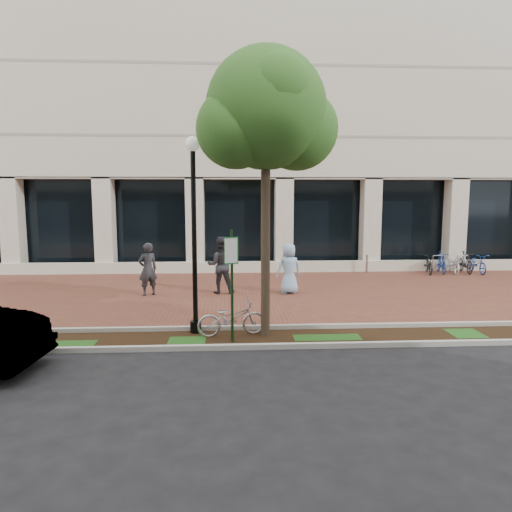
{
  "coord_description": "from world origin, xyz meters",
  "views": [
    {
      "loc": [
        -0.4,
        -15.74,
        3.33
      ],
      "look_at": [
        0.43,
        -0.8,
        1.42
      ],
      "focal_mm": 32.0,
      "sensor_mm": 36.0,
      "label": 1
    }
  ],
  "objects": [
    {
      "name": "parking_sign",
      "position": [
        -0.38,
        -5.48,
        1.65
      ],
      "size": [
        0.34,
        0.07,
        2.62
      ],
      "rotation": [
        0.0,
        0.0,
        0.37
      ],
      "color": "#123314",
      "rests_on": "ground"
    },
    {
      "name": "street_tree",
      "position": [
        0.46,
        -4.95,
        5.17
      ],
      "size": [
        3.34,
        2.78,
        6.75
      ],
      "color": "#4D3B2C",
      "rests_on": "ground"
    },
    {
      "name": "pedestrian_mid",
      "position": [
        -0.76,
        0.05,
        1.0
      ],
      "size": [
        0.99,
        0.78,
        2.0
      ],
      "primitive_type": "imported",
      "rotation": [
        0.0,
        0.0,
        3.11
      ],
      "color": "#25252A",
      "rests_on": "ground"
    },
    {
      "name": "ground",
      "position": [
        0.0,
        0.0,
        0.0
      ],
      "size": [
        120.0,
        120.0,
        0.0
      ],
      "primitive_type": "plane",
      "color": "black",
      "rests_on": "ground"
    },
    {
      "name": "bollard",
      "position": [
        5.63,
        4.0,
        0.46
      ],
      "size": [
        0.12,
        0.12,
        0.89
      ],
      "color": "#B3B3B8",
      "rests_on": "ground"
    },
    {
      "name": "bike_rack_cluster",
      "position": [
        9.47,
        3.79,
        0.45
      ],
      "size": [
        3.03,
        1.74,
        0.96
      ],
      "rotation": [
        0.0,
        0.0,
        -0.16
      ],
      "color": "black",
      "rests_on": "ground"
    },
    {
      "name": "curb_street_side",
      "position": [
        0.0,
        -6.0,
        0.06
      ],
      "size": [
        40.0,
        0.12,
        0.12
      ],
      "primitive_type": "cube",
      "color": "#B4B4AA",
      "rests_on": "ground"
    },
    {
      "name": "pedestrian_left",
      "position": [
        -3.25,
        -0.19,
        0.91
      ],
      "size": [
        0.8,
        0.71,
        1.83
      ],
      "primitive_type": "imported",
      "rotation": [
        0.0,
        0.0,
        3.67
      ],
      "color": "#27272B",
      "rests_on": "ground"
    },
    {
      "name": "curb_plaza_side",
      "position": [
        0.0,
        -4.5,
        0.06
      ],
      "size": [
        40.0,
        0.12,
        0.12
      ],
      "primitive_type": "cube",
      "color": "#B4B4AA",
      "rests_on": "ground"
    },
    {
      "name": "locked_bicycle",
      "position": [
        -0.4,
        -4.96,
        0.44
      ],
      "size": [
        1.75,
        0.88,
        0.88
      ],
      "primitive_type": "imported",
      "rotation": [
        0.0,
        0.0,
        1.76
      ],
      "color": "#AFAFB4",
      "rests_on": "ground"
    },
    {
      "name": "near_office_building",
      "position": [
        0.0,
        10.47,
        10.05
      ],
      "size": [
        40.0,
        12.12,
        16.0
      ],
      "color": "beige",
      "rests_on": "ground"
    },
    {
      "name": "brick_plaza",
      "position": [
        0.0,
        0.0,
        0.01
      ],
      "size": [
        40.0,
        9.0,
        0.01
      ],
      "primitive_type": "cube",
      "color": "brown",
      "rests_on": "ground"
    },
    {
      "name": "planting_strip",
      "position": [
        0.0,
        -5.25,
        0.01
      ],
      "size": [
        40.0,
        1.5,
        0.01
      ],
      "primitive_type": "cube",
      "color": "black",
      "rests_on": "ground"
    },
    {
      "name": "pedestrian_right",
      "position": [
        1.61,
        -0.14,
        0.88
      ],
      "size": [
        0.98,
        0.77,
        1.77
      ],
      "primitive_type": "imported",
      "rotation": [
        0.0,
        0.0,
        3.4
      ],
      "color": "#8AAFCE",
      "rests_on": "ground"
    },
    {
      "name": "lamppost",
      "position": [
        -1.29,
        -4.67,
        2.69
      ],
      "size": [
        0.36,
        0.36,
        4.78
      ],
      "color": "black",
      "rests_on": "ground"
    }
  ]
}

